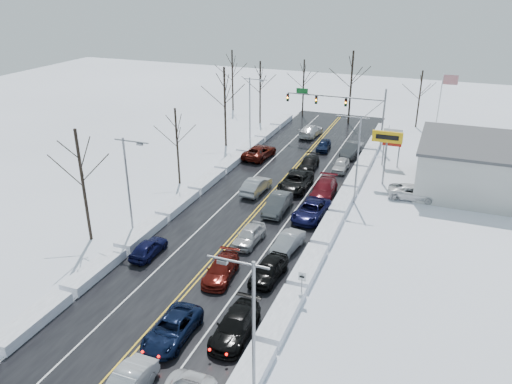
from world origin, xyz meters
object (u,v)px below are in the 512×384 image
at_px(tires_plus_sign, 387,141).
at_px(oncoming_car_0, 256,192).
at_px(traffic_signal_mast, 345,105).
at_px(flagpole, 440,106).

height_order(tires_plus_sign, oncoming_car_0, tires_plus_sign).
xyz_separation_m(traffic_signal_mast, oncoming_car_0, (-5.13, -19.27, -5.48)).
distance_m(flagpole, oncoming_car_0, 27.79).
bearing_deg(traffic_signal_mast, tires_plus_sign, -59.54).
bearing_deg(flagpole, oncoming_car_0, -128.37).
bearing_deg(traffic_signal_mast, oncoming_car_0, -104.90).
bearing_deg(tires_plus_sign, flagpole, 71.56).
bearing_deg(oncoming_car_0, tires_plus_sign, -145.71).
relative_size(tires_plus_sign, oncoming_car_0, 1.23).
xyz_separation_m(tires_plus_sign, flagpole, (4.67, 14.01, 0.93)).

